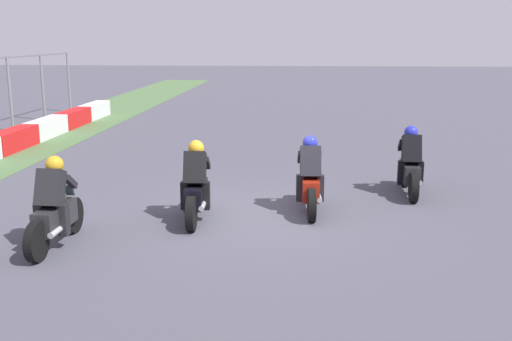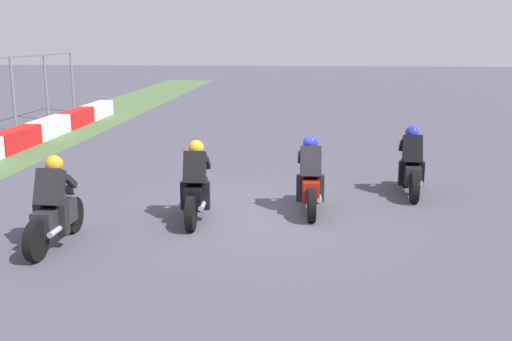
# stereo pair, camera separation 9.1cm
# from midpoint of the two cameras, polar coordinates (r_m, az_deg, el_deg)

# --- Properties ---
(ground_plane) EXTENTS (120.00, 120.00, 0.00)m
(ground_plane) POSITION_cam_midpoint_polar(r_m,az_deg,el_deg) (11.64, 0.24, -4.27)
(ground_plane) COLOR #474753
(rider_lane_a) EXTENTS (2.04, 0.55, 1.51)m
(rider_lane_a) POSITION_cam_midpoint_polar(r_m,az_deg,el_deg) (13.44, 14.84, 0.36)
(rider_lane_a) COLOR black
(rider_lane_a) RESTS_ON ground_plane
(rider_lane_b) EXTENTS (2.04, 0.55, 1.51)m
(rider_lane_b) POSITION_cam_midpoint_polar(r_m,az_deg,el_deg) (11.78, 5.43, -0.98)
(rider_lane_b) COLOR black
(rider_lane_b) RESTS_ON ground_plane
(rider_lane_c) EXTENTS (2.04, 0.55, 1.51)m
(rider_lane_c) POSITION_cam_midpoint_polar(r_m,az_deg,el_deg) (11.26, -5.54, -1.63)
(rider_lane_c) COLOR black
(rider_lane_c) RESTS_ON ground_plane
(rider_lane_d) EXTENTS (2.04, 0.54, 1.51)m
(rider_lane_d) POSITION_cam_midpoint_polar(r_m,az_deg,el_deg) (10.33, -18.56, -3.57)
(rider_lane_d) COLOR black
(rider_lane_d) RESTS_ON ground_plane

